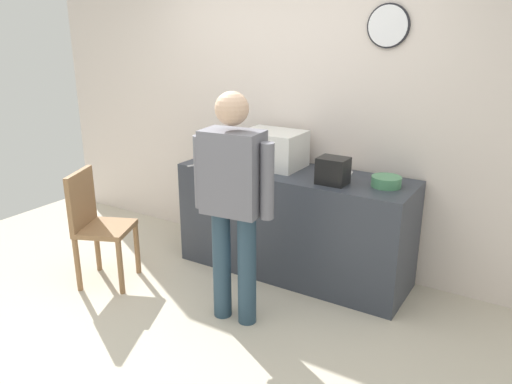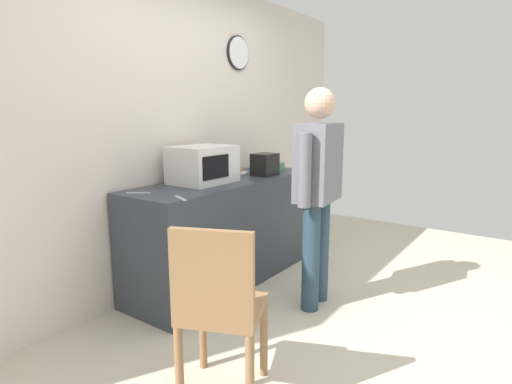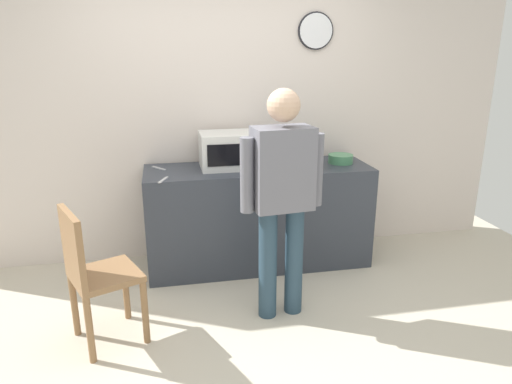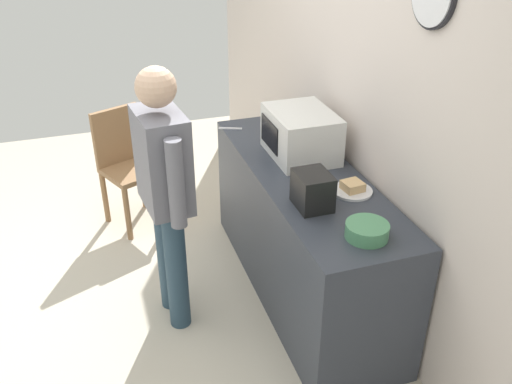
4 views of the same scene
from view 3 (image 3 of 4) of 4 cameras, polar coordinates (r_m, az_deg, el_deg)
ground_plane at (r=3.23m, az=0.07°, el=-18.27°), size 6.00×6.00×0.00m
back_wall at (r=4.24m, az=-4.22°, el=9.47°), size 5.40×0.13×2.60m
kitchen_counter at (r=4.13m, az=0.29°, el=-2.97°), size 1.94×0.62×0.89m
microwave at (r=3.97m, az=-3.26°, el=5.17°), size 0.50×0.39×0.30m
sandwich_plate at (r=4.21m, az=4.02°, el=4.04°), size 0.23×0.23×0.07m
salad_bowl at (r=4.21m, az=10.35°, el=4.04°), size 0.22×0.22×0.08m
toaster at (r=3.95m, az=6.17°, el=4.26°), size 0.22×0.18×0.20m
fork_utensil at (r=4.04m, az=-11.87°, el=2.88°), size 0.12×0.15×0.01m
spoon_utensil at (r=3.67m, az=-11.33°, el=1.48°), size 0.08×0.17×0.01m
person_standing at (r=3.16m, az=3.24°, el=0.30°), size 0.59×0.28×1.63m
wooden_chair at (r=3.16m, az=-19.41°, el=-9.13°), size 0.53×0.53×0.94m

